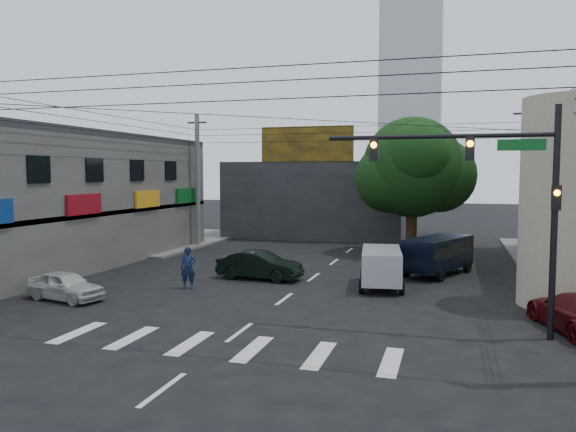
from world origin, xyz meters
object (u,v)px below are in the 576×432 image
at_px(traffic_gantry, 497,183).
at_px(traffic_officer, 188,268).
at_px(street_tree, 412,168).
at_px(dark_sedan, 260,265).
at_px(utility_pole_far_right, 524,182).
at_px(silver_minivan, 381,269).
at_px(white_compact, 65,286).
at_px(utility_pole_far_left, 198,181).
at_px(navy_van, 438,256).

relative_size(traffic_gantry, traffic_officer, 3.84).
bearing_deg(street_tree, traffic_gantry, -78.01).
distance_m(street_tree, dark_sedan, 13.75).
height_order(utility_pole_far_right, silver_minivan, utility_pole_far_right).
relative_size(dark_sedan, white_compact, 1.15).
bearing_deg(traffic_officer, dark_sedan, 32.38).
height_order(traffic_gantry, utility_pole_far_right, utility_pole_far_right).
bearing_deg(silver_minivan, white_compact, 109.37).
bearing_deg(utility_pole_far_right, traffic_gantry, -98.94).
relative_size(traffic_gantry, dark_sedan, 1.70).
bearing_deg(white_compact, silver_minivan, -50.89).
height_order(dark_sedan, silver_minivan, silver_minivan).
bearing_deg(dark_sedan, utility_pole_far_left, 43.64).
relative_size(utility_pole_far_left, silver_minivan, 2.19).
relative_size(traffic_gantry, utility_pole_far_left, 0.78).
distance_m(traffic_gantry, navy_van, 11.34).
height_order(utility_pole_far_right, traffic_officer, utility_pole_far_right).
height_order(traffic_gantry, dark_sedan, traffic_gantry).
bearing_deg(silver_minivan, utility_pole_far_left, 45.33).
distance_m(traffic_gantry, white_compact, 16.82).
bearing_deg(navy_van, street_tree, 37.24).
bearing_deg(traffic_gantry, silver_minivan, 123.74).
distance_m(street_tree, white_compact, 22.15).
xyz_separation_m(traffic_gantry, utility_pole_far_right, (2.68, 17.00, -0.23)).
bearing_deg(traffic_officer, utility_pole_far_right, 21.44).
height_order(dark_sedan, white_compact, dark_sedan).
height_order(traffic_gantry, traffic_officer, traffic_gantry).
bearing_deg(utility_pole_far_right, traffic_officer, -139.14).
distance_m(utility_pole_far_left, traffic_officer, 14.84).
relative_size(utility_pole_far_left, utility_pole_far_right, 1.00).
distance_m(utility_pole_far_right, traffic_officer, 20.45).
xyz_separation_m(traffic_gantry, utility_pole_far_left, (-18.32, 17.00, -0.23)).
bearing_deg(traffic_gantry, utility_pole_far_left, 137.14).
relative_size(street_tree, white_compact, 2.36).
bearing_deg(dark_sedan, white_compact, 141.89).
bearing_deg(white_compact, street_tree, -23.17).
height_order(utility_pole_far_left, silver_minivan, utility_pole_far_left).
xyz_separation_m(white_compact, traffic_officer, (3.74, 3.49, 0.34)).
relative_size(white_compact, traffic_officer, 1.97).
bearing_deg(dark_sedan, traffic_gantry, -118.56).
bearing_deg(white_compact, traffic_officer, -34.92).
distance_m(dark_sedan, silver_minivan, 5.90).
bearing_deg(silver_minivan, traffic_gantry, -153.97).
relative_size(street_tree, silver_minivan, 2.07).
height_order(white_compact, traffic_officer, traffic_officer).
xyz_separation_m(silver_minivan, navy_van, (2.35, 4.01, 0.08)).
bearing_deg(traffic_gantry, white_compact, 178.76).
bearing_deg(street_tree, silver_minivan, -92.45).
bearing_deg(utility_pole_far_right, utility_pole_far_left, 180.00).
height_order(utility_pole_far_right, white_compact, utility_pole_far_right).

